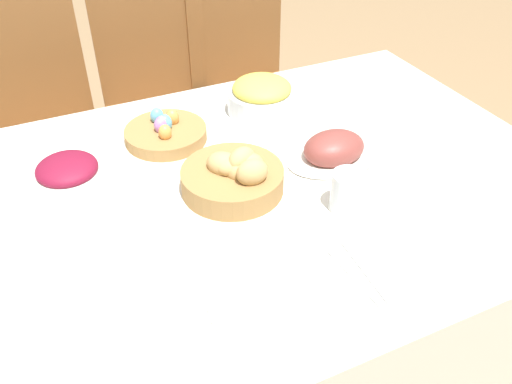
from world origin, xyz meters
name	(u,v)px	position (x,y,z in m)	size (l,w,h in m)	color
ground_plane	(250,368)	(0.00, 0.00, 0.00)	(12.00, 12.00, 0.00)	#937551
dining_table	(249,290)	(0.00, 0.00, 0.36)	(1.57, 1.06, 0.73)	silver
chair_far_right	(249,76)	(0.41, 0.91, 0.54)	(0.46, 0.46, 1.02)	brown
chair_far_left	(35,119)	(-0.42, 0.91, 0.54)	(0.45, 0.45, 1.02)	brown
chair_far_center	(162,94)	(0.04, 0.91, 0.54)	(0.45, 0.45, 1.02)	brown
bread_basket	(235,175)	(-0.03, -0.01, 0.77)	(0.24, 0.24, 0.11)	#9E7542
egg_basket	(165,132)	(-0.11, 0.28, 0.75)	(0.22, 0.22, 0.08)	#9E7542
ham_platter	(334,150)	(0.24, 0.01, 0.76)	(0.25, 0.17, 0.08)	white
beet_salad_bowl	(69,175)	(-0.38, 0.17, 0.77)	(0.17, 0.17, 0.08)	white
pineapple_bowl	(262,96)	(0.19, 0.31, 0.78)	(0.20, 0.20, 0.10)	silver
dinner_plate	(279,300)	(-0.10, -0.35, 0.73)	(0.27, 0.27, 0.01)	white
fork	(199,330)	(-0.25, -0.35, 0.73)	(0.02, 0.18, 0.00)	#B7B7BC
knife	(351,274)	(0.06, -0.35, 0.73)	(0.02, 0.18, 0.00)	#B7B7BC
spoon	(364,270)	(0.09, -0.35, 0.73)	(0.02, 0.18, 0.00)	#B7B7BC
drinking_cup	(348,192)	(0.16, -0.17, 0.78)	(0.08, 0.08, 0.09)	silver
butter_dish	(97,273)	(-0.39, -0.15, 0.75)	(0.12, 0.08, 0.03)	white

